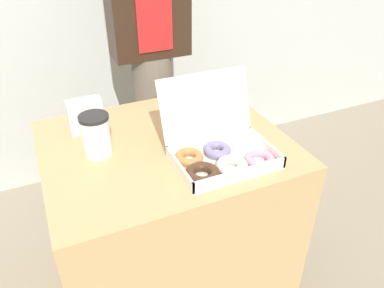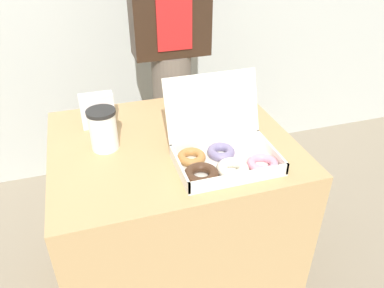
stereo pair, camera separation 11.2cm
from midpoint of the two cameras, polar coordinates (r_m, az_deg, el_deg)
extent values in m
plane|color=gray|center=(1.86, -5.02, -19.68)|extent=(14.00, 14.00, 0.00)
cube|color=tan|center=(1.58, -5.67, -11.33)|extent=(0.86, 0.72, 0.75)
cube|color=white|center=(1.23, 2.34, -2.89)|extent=(0.33, 0.22, 0.01)
cube|color=white|center=(1.17, -4.69, -3.84)|extent=(0.01, 0.22, 0.04)
cube|color=white|center=(1.29, 8.75, -0.37)|extent=(0.01, 0.22, 0.04)
cube|color=white|center=(1.15, 4.69, -4.77)|extent=(0.33, 0.01, 0.04)
cube|color=white|center=(1.30, 0.32, 0.37)|extent=(0.33, 0.01, 0.04)
cube|color=white|center=(1.27, -0.44, 5.95)|extent=(0.33, 0.08, 0.21)
torus|color=#422819|center=(1.15, -1.19, -4.68)|extent=(0.12, 0.12, 0.03)
torus|color=#A87038|center=(1.23, -3.05, -2.12)|extent=(0.13, 0.13, 0.03)
torus|color=silver|center=(1.19, 3.44, -3.42)|extent=(0.14, 0.14, 0.03)
torus|color=slate|center=(1.26, 1.34, -1.01)|extent=(0.12, 0.12, 0.03)
torus|color=pink|center=(1.23, 7.74, -2.36)|extent=(0.14, 0.14, 0.03)
cylinder|color=white|center=(1.30, -16.78, 1.00)|extent=(0.09, 0.09, 0.13)
cylinder|color=black|center=(1.26, -17.29, 3.84)|extent=(0.10, 0.10, 0.01)
cube|color=silver|center=(1.45, -18.07, 4.05)|extent=(0.12, 0.05, 0.13)
cylinder|color=#665B51|center=(2.04, -7.16, 1.78)|extent=(0.20, 0.20, 0.86)
cube|color=red|center=(1.72, -7.78, 19.44)|extent=(0.16, 0.01, 0.36)
camera|label=1|loc=(0.06, -92.86, -1.82)|focal=35.00mm
camera|label=2|loc=(0.06, 87.14, 1.82)|focal=35.00mm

